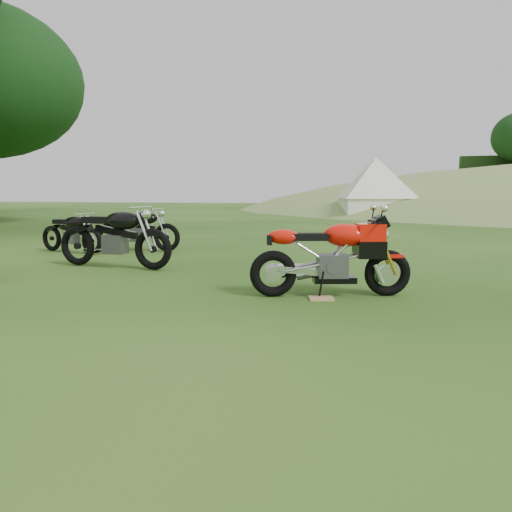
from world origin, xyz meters
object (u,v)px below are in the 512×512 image
(vintage_moto_a, at_px, (114,235))
(vintage_moto_d, at_px, (138,228))
(sport_motorcycle, at_px, (331,251))
(vintage_moto_c, at_px, (71,232))
(plywood_board, at_px, (321,298))
(tent_left, at_px, (375,190))

(vintage_moto_a, relative_size, vintage_moto_d, 1.11)
(sport_motorcycle, relative_size, vintage_moto_a, 0.88)
(sport_motorcycle, bearing_deg, vintage_moto_c, 134.86)
(plywood_board, relative_size, vintage_moto_c, 0.17)
(sport_motorcycle, height_order, vintage_moto_a, sport_motorcycle)
(sport_motorcycle, xyz_separation_m, vintage_moto_a, (-3.86, 1.32, -0.00))
(plywood_board, distance_m, vintage_moto_c, 6.69)
(vintage_moto_a, height_order, tent_left, tent_left)
(tent_left, bearing_deg, vintage_moto_a, -114.94)
(sport_motorcycle, bearing_deg, tent_left, 73.16)
(sport_motorcycle, xyz_separation_m, tent_left, (-0.67, 20.82, 0.90))
(vintage_moto_c, bearing_deg, vintage_moto_d, 45.70)
(vintage_moto_d, bearing_deg, vintage_moto_c, -149.76)
(vintage_moto_d, xyz_separation_m, tent_left, (4.10, 17.12, 0.96))
(plywood_board, xyz_separation_m, vintage_moto_a, (-3.78, 1.54, 0.55))
(plywood_board, relative_size, vintage_moto_a, 0.13)
(sport_motorcycle, distance_m, plywood_board, 0.60)
(vintage_moto_c, xyz_separation_m, tent_left, (5.27, 17.86, 1.00))
(plywood_board, xyz_separation_m, vintage_moto_d, (-4.70, 3.92, 0.49))
(sport_motorcycle, distance_m, vintage_moto_d, 6.04)
(vintage_moto_a, distance_m, vintage_moto_d, 2.55)
(plywood_board, bearing_deg, tent_left, 91.61)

